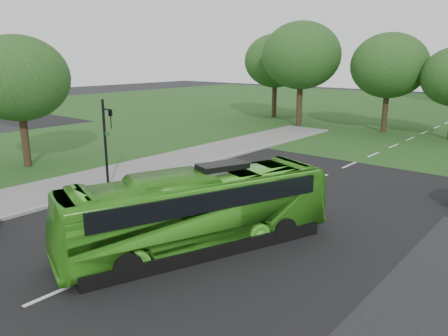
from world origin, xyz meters
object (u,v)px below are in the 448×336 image
at_px(tree_park_f, 275,61).
at_px(tree_park_a, 301,56).
at_px(tree_side_near, 18,79).
at_px(bus, 198,210).
at_px(traffic_light, 107,138).
at_px(tree_park_b, 389,66).

bearing_deg(tree_park_f, tree_park_a, -35.69).
distance_m(tree_park_a, tree_side_near, 25.69).
bearing_deg(tree_park_a, tree_side_near, -100.20).
xyz_separation_m(tree_park_a, bus, (11.79, -27.13, -5.38)).
distance_m(bus, traffic_light, 8.41).
xyz_separation_m(tree_side_near, traffic_light, (8.27, 0.14, -2.67)).
height_order(tree_park_b, traffic_light, tree_park_b).
bearing_deg(bus, tree_park_a, 133.92).
height_order(tree_park_a, bus, tree_park_a).
bearing_deg(traffic_light, tree_park_f, 86.88).
relative_size(tree_park_b, bus, 0.88).
relative_size(tree_park_f, bus, 0.92).
xyz_separation_m(tree_park_b, traffic_light, (-4.08, -26.85, -3.17)).
bearing_deg(bus, traffic_light, -173.69).
xyz_separation_m(tree_park_f, traffic_light, (9.27, -29.08, -3.48)).
relative_size(tree_park_a, tree_side_near, 1.25).
bearing_deg(tree_side_near, tree_park_a, 79.80).
distance_m(tree_park_f, bus, 35.94).
relative_size(tree_park_a, bus, 1.00).
relative_size(tree_side_near, traffic_light, 1.71).
distance_m(tree_park_b, bus, 29.50).
distance_m(tree_side_near, traffic_light, 8.69).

